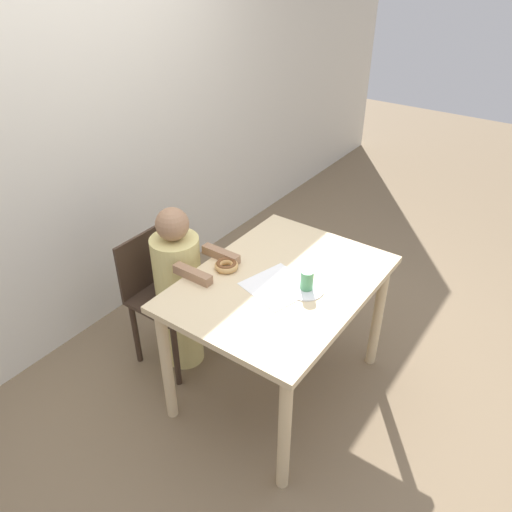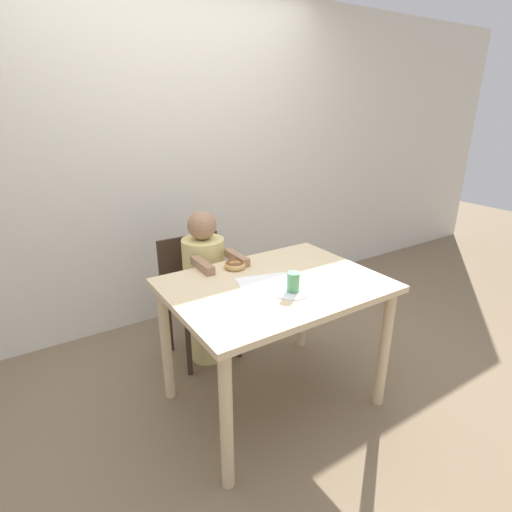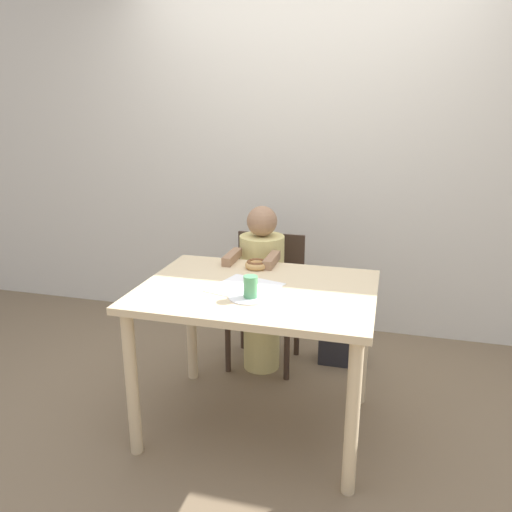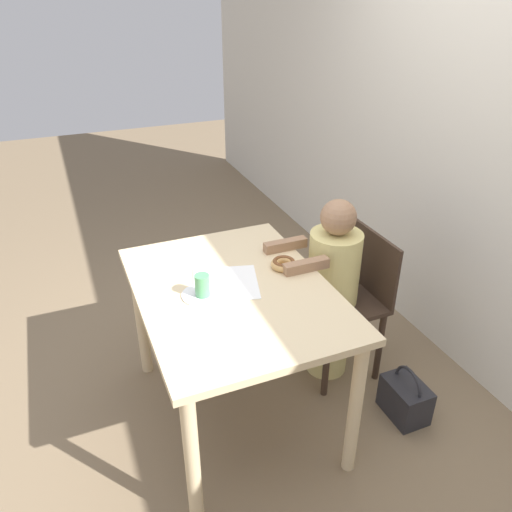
% 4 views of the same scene
% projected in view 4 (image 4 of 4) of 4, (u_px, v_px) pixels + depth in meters
% --- Properties ---
extents(ground_plane, '(12.00, 12.00, 0.00)m').
position_uv_depth(ground_plane, '(237.00, 412.00, 2.64)').
color(ground_plane, '#7A664C').
extents(wall_back, '(8.00, 0.05, 2.50)m').
position_uv_depth(wall_back, '(490.00, 152.00, 2.49)').
color(wall_back, silver).
rests_on(wall_back, ground_plane).
extents(dining_table, '(1.14, 0.85, 0.78)m').
position_uv_depth(dining_table, '(234.00, 308.00, 2.31)').
color(dining_table, beige).
rests_on(dining_table, ground_plane).
extents(chair, '(0.44, 0.40, 0.84)m').
position_uv_depth(chair, '(348.00, 297.00, 2.76)').
color(chair, '#38281E').
rests_on(chair, ground_plane).
extents(child_figure, '(0.28, 0.48, 1.06)m').
position_uv_depth(child_figure, '(331.00, 292.00, 2.69)').
color(child_figure, '#E0D17F').
rests_on(child_figure, ground_plane).
extents(donut, '(0.13, 0.13, 0.04)m').
position_uv_depth(donut, '(284.00, 263.00, 2.41)').
color(donut, tan).
rests_on(donut, dining_table).
extents(napkin, '(0.36, 0.36, 0.00)m').
position_uv_depth(napkin, '(226.00, 283.00, 2.29)').
color(napkin, white).
rests_on(napkin, dining_table).
extents(handbag, '(0.25, 0.17, 0.30)m').
position_uv_depth(handbag, '(405.00, 398.00, 2.58)').
color(handbag, '#232328').
rests_on(handbag, ground_plane).
extents(cup, '(0.07, 0.07, 0.11)m').
position_uv_depth(cup, '(202.00, 286.00, 2.18)').
color(cup, '#519E66').
rests_on(cup, dining_table).
extents(plate, '(0.19, 0.19, 0.01)m').
position_uv_depth(plate, '(203.00, 294.00, 2.21)').
color(plate, white).
rests_on(plate, dining_table).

